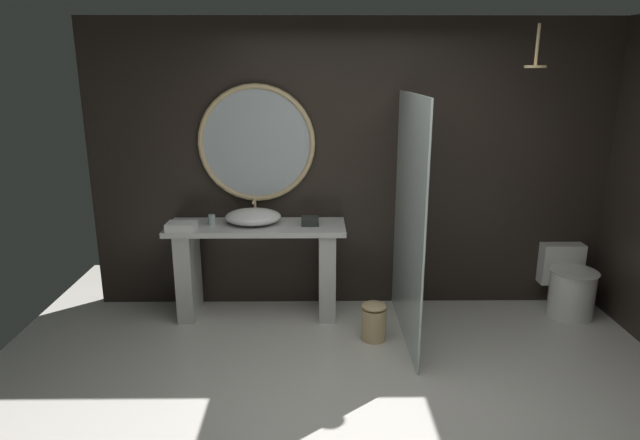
{
  "coord_description": "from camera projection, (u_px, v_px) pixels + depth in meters",
  "views": [
    {
      "loc": [
        -0.37,
        -3.06,
        2.18
      ],
      "look_at": [
        -0.33,
        0.71,
        1.13
      ],
      "focal_mm": 30.92,
      "sensor_mm": 36.0,
      "label": 1
    }
  ],
  "objects": [
    {
      "name": "round_wall_mirror",
      "position": [
        257.0,
        144.0,
        4.86
      ],
      "size": [
        1.04,
        0.05,
        1.04
      ],
      "color": "#D6B77F"
    },
    {
      "name": "rain_shower_head",
      "position": [
        536.0,
        61.0,
        4.25
      ],
      "size": [
        0.17,
        0.17,
        0.33
      ],
      "color": "#D6B77F"
    },
    {
      "name": "tissue_box",
      "position": [
        310.0,
        221.0,
        4.79
      ],
      "size": [
        0.15,
        0.1,
        0.08
      ],
      "primitive_type": "cube",
      "color": "#282D28",
      "rests_on": "vanity_counter"
    },
    {
      "name": "shower_glass_panel",
      "position": [
        408.0,
        220.0,
        4.41
      ],
      "size": [
        0.02,
        1.33,
        1.99
      ],
      "primitive_type": "cube",
      "color": "silver",
      "rests_on": "ground_plane"
    },
    {
      "name": "back_wall_panel",
      "position": [
        355.0,
        167.0,
        5.02
      ],
      "size": [
        4.8,
        0.1,
        2.6
      ],
      "primitive_type": "cube",
      "color": "black",
      "rests_on": "ground_plane"
    },
    {
      "name": "vanity_counter",
      "position": [
        257.0,
        261.0,
        4.91
      ],
      "size": [
        1.56,
        0.51,
        0.85
      ],
      "color": "silver",
      "rests_on": "ground_plane"
    },
    {
      "name": "waste_bin",
      "position": [
        374.0,
        321.0,
        4.53
      ],
      "size": [
        0.21,
        0.21,
        0.33
      ],
      "color": "#D6B77F",
      "rests_on": "ground_plane"
    },
    {
      "name": "ground_plane",
      "position": [
        373.0,
        419.0,
        3.54
      ],
      "size": [
        5.76,
        5.76,
        0.0
      ],
      "primitive_type": "plane",
      "color": "silver"
    },
    {
      "name": "tumbler_cup",
      "position": [
        212.0,
        220.0,
        4.82
      ],
      "size": [
        0.06,
        0.06,
        0.09
      ],
      "primitive_type": "cylinder",
      "color": "silver",
      "rests_on": "vanity_counter"
    },
    {
      "name": "toilet",
      "position": [
        569.0,
        285.0,
        5.01
      ],
      "size": [
        0.41,
        0.59,
        0.59
      ],
      "color": "white",
      "rests_on": "ground_plane"
    },
    {
      "name": "folded_hand_towel",
      "position": [
        181.0,
        226.0,
        4.66
      ],
      "size": [
        0.24,
        0.19,
        0.07
      ],
      "primitive_type": "cube",
      "rotation": [
        0.0,
        0.0,
        -0.02
      ],
      "color": "white",
      "rests_on": "vanity_counter"
    },
    {
      "name": "vessel_sink",
      "position": [
        253.0,
        217.0,
        4.83
      ],
      "size": [
        0.49,
        0.4,
        0.19
      ],
      "color": "white",
      "rests_on": "vanity_counter"
    }
  ]
}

